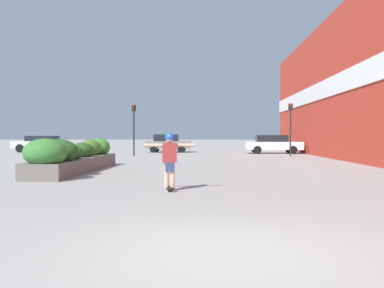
% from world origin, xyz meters
% --- Properties ---
extents(ground_plane, '(300.00, 300.00, 0.00)m').
position_xyz_m(ground_plane, '(0.00, 0.00, 0.00)').
color(ground_plane, gray).
extents(building_wall_right, '(0.67, 45.49, 9.16)m').
position_xyz_m(building_wall_right, '(7.75, 18.54, 4.58)').
color(building_wall_right, '#B23323').
rests_on(building_wall_right, ground_plane).
extents(planter_box, '(1.47, 8.36, 1.36)m').
position_xyz_m(planter_box, '(-5.65, 11.60, 0.58)').
color(planter_box, '#605B54').
rests_on(planter_box, ground_plane).
extents(skateboard, '(0.33, 0.77, 0.10)m').
position_xyz_m(skateboard, '(-1.31, 5.91, 0.07)').
color(skateboard, black).
rests_on(skateboard, ground_plane).
extents(skateboarder, '(1.34, 0.30, 1.44)m').
position_xyz_m(skateboarder, '(-1.31, 5.91, 0.96)').
color(skateboarder, tan).
rests_on(skateboarder, skateboard).
extents(car_leftmost, '(4.54, 1.85, 1.50)m').
position_xyz_m(car_leftmost, '(4.96, 29.60, 0.79)').
color(car_leftmost, silver).
rests_on(car_leftmost, ground_plane).
extents(car_center_left, '(3.83, 1.92, 1.56)m').
position_xyz_m(car_center_left, '(-3.84, 32.01, 0.81)').
color(car_center_left, slate).
rests_on(car_center_left, ground_plane).
extents(car_rightmost, '(4.55, 2.05, 1.44)m').
position_xyz_m(car_rightmost, '(-15.07, 31.85, 0.78)').
color(car_rightmost, '#BCBCC1').
rests_on(car_rightmost, ground_plane).
extents(traffic_light_left, '(0.28, 0.30, 3.68)m').
position_xyz_m(traffic_light_left, '(-5.66, 25.32, 2.49)').
color(traffic_light_left, black).
rests_on(traffic_light_left, ground_plane).
extents(traffic_light_right, '(0.28, 0.30, 3.73)m').
position_xyz_m(traffic_light_right, '(5.53, 25.21, 2.52)').
color(traffic_light_right, black).
rests_on(traffic_light_right, ground_plane).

